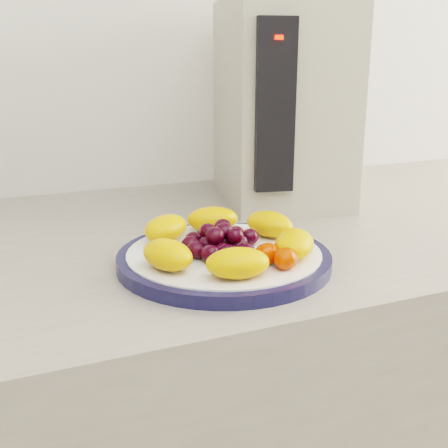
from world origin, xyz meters
name	(u,v)px	position (x,y,z in m)	size (l,w,h in m)	color
plate_rim	(224,259)	(0.05, 1.06, 0.91)	(0.25, 0.25, 0.01)	#13153A
plate_face	(224,258)	(0.05, 1.06, 0.91)	(0.22, 0.22, 0.02)	white
appliance_body	(281,102)	(0.26, 1.32, 1.06)	(0.18, 0.26, 0.32)	#B0AD98
appliance_panel	(275,107)	(0.19, 1.20, 1.07)	(0.06, 0.02, 0.24)	black
appliance_led	(279,37)	(0.19, 1.19, 1.16)	(0.01, 0.01, 0.01)	#FF0C05
fruit_plate	(227,239)	(0.05, 1.06, 0.93)	(0.21, 0.21, 0.03)	orange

